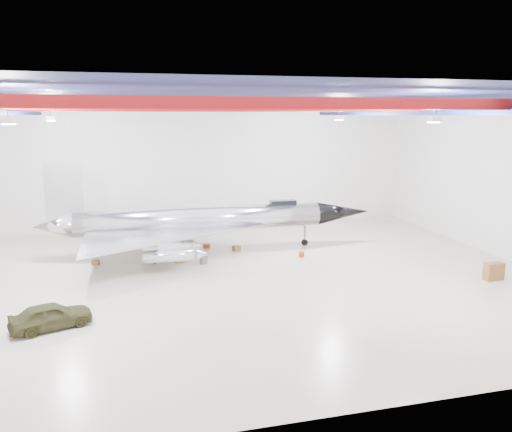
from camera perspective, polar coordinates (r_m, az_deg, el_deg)
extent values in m
plane|color=beige|center=(31.03, -3.85, -7.20)|extent=(40.00, 40.00, 0.00)
plane|color=silver|center=(44.47, -7.46, 5.68)|extent=(40.00, 0.00, 40.00)
plane|color=silver|center=(38.62, 26.71, 3.68)|extent=(0.00, 30.00, 30.00)
plane|color=#0A0F38|center=(29.42, -4.14, 13.55)|extent=(40.00, 40.00, 0.00)
cube|color=maroon|center=(20.61, 0.40, 12.80)|extent=(39.50, 0.25, 0.50)
cube|color=maroon|center=(26.46, -2.95, 12.50)|extent=(39.50, 0.25, 0.50)
cube|color=maroon|center=(32.36, -5.08, 12.28)|extent=(39.50, 0.25, 0.50)
cube|color=maroon|center=(38.30, -6.55, 12.12)|extent=(39.50, 0.25, 0.50)
cube|color=#0D174E|center=(33.66, 16.85, 11.30)|extent=(0.25, 29.50, 0.40)
cube|color=silver|center=(23.44, -26.45, 9.76)|extent=(0.55, 0.55, 0.25)
cube|color=silver|center=(27.51, 19.65, 10.36)|extent=(0.55, 0.55, 0.25)
cube|color=silver|center=(35.27, -22.41, 10.27)|extent=(0.55, 0.55, 0.25)
cube|color=silver|center=(38.10, 9.48, 10.99)|extent=(0.55, 0.55, 0.25)
cylinder|color=silver|center=(36.50, -6.26, -0.36)|extent=(17.71, 1.97, 1.77)
cone|color=black|center=(39.41, 9.89, 0.42)|extent=(4.44, 1.82, 1.77)
cone|color=silver|center=(36.68, -22.23, -1.10)|extent=(2.67, 1.80, 1.77)
cube|color=silver|center=(36.15, -21.12, 2.52)|extent=(2.48, 0.13, 3.98)
cube|color=black|center=(37.58, 3.11, 1.48)|extent=(1.95, 0.73, 0.44)
cylinder|color=silver|center=(31.85, -9.83, -4.52)|extent=(3.37, 0.83, 0.80)
cylinder|color=silver|center=(33.98, -10.09, -3.51)|extent=(3.37, 0.83, 0.80)
cylinder|color=silver|center=(39.13, -10.58, -1.54)|extent=(3.37, 0.83, 0.80)
cylinder|color=silver|center=(41.28, -10.75, -0.87)|extent=(3.37, 0.83, 0.80)
cylinder|color=#59595B|center=(38.66, 5.59, -2.23)|extent=(0.16, 0.16, 1.59)
cylinder|color=black|center=(38.79, 5.57, -3.02)|extent=(0.50, 0.20, 0.50)
cylinder|color=#59595B|center=(34.48, -11.58, -4.11)|extent=(0.16, 0.16, 1.59)
cylinder|color=black|center=(34.63, -11.54, -4.98)|extent=(0.50, 0.20, 0.50)
cylinder|color=#59595B|center=(38.77, -11.83, -2.39)|extent=(0.16, 0.16, 1.59)
cylinder|color=black|center=(38.90, -11.79, -3.17)|extent=(0.50, 0.20, 0.50)
imported|color=#35351A|center=(25.85, -22.40, -10.50)|extent=(4.00, 2.63, 1.27)
cube|color=brown|center=(33.94, 25.51, -5.73)|extent=(1.20, 0.64, 1.08)
cube|color=olive|center=(35.50, -17.89, -5.06)|extent=(0.54, 0.48, 0.31)
cube|color=#A02C10|center=(38.16, -5.68, -3.41)|extent=(0.50, 0.43, 0.31)
cylinder|color=#59595B|center=(34.17, -6.03, -5.05)|extent=(0.64, 0.64, 0.48)
cube|color=olive|center=(37.21, -2.24, -3.69)|extent=(0.66, 0.59, 0.38)
cube|color=#59595B|center=(38.19, -18.70, -3.98)|extent=(0.49, 0.45, 0.28)
cylinder|color=#A02C10|center=(35.71, 5.21, -4.40)|extent=(0.42, 0.42, 0.36)
cube|color=olive|center=(34.65, -8.75, -4.96)|extent=(0.67, 0.60, 0.39)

